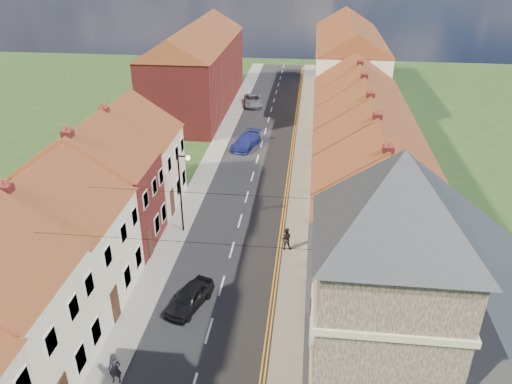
{
  "coord_description": "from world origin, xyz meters",
  "views": [
    {
      "loc": [
        4.93,
        -10.48,
        19.2
      ],
      "look_at": [
        1.44,
        20.16,
        3.5
      ],
      "focal_mm": 35.0,
      "sensor_mm": 36.0,
      "label": 1
    }
  ],
  "objects_px": {
    "lamppost": "(181,189)",
    "pedestrian_right": "(286,239)",
    "car_far": "(246,141)",
    "car_near": "(190,297)",
    "car_distant": "(253,100)",
    "church": "(423,356)",
    "pedestrian_left": "(115,368)"
  },
  "relations": [
    {
      "from": "pedestrian_right",
      "to": "car_distant",
      "type": "bearing_deg",
      "value": -79.71
    },
    {
      "from": "lamppost",
      "to": "car_near",
      "type": "height_order",
      "value": "lamppost"
    },
    {
      "from": "lamppost",
      "to": "pedestrian_left",
      "type": "xyz_separation_m",
      "value": [
        0.11,
        -14.04,
        -2.58
      ]
    },
    {
      "from": "car_far",
      "to": "pedestrian_right",
      "type": "height_order",
      "value": "pedestrian_right"
    },
    {
      "from": "lamppost",
      "to": "pedestrian_right",
      "type": "height_order",
      "value": "lamppost"
    },
    {
      "from": "car_far",
      "to": "pedestrian_right",
      "type": "distance_m",
      "value": 19.23
    },
    {
      "from": "church",
      "to": "lamppost",
      "type": "distance_m",
      "value": 21.38
    },
    {
      "from": "lamppost",
      "to": "car_far",
      "type": "bearing_deg",
      "value": 82.24
    },
    {
      "from": "car_near",
      "to": "pedestrian_left",
      "type": "bearing_deg",
      "value": -90.93
    },
    {
      "from": "pedestrian_left",
      "to": "car_distant",
      "type": "bearing_deg",
      "value": 80.9
    },
    {
      "from": "church",
      "to": "pedestrian_right",
      "type": "relative_size",
      "value": 9.41
    },
    {
      "from": "car_near",
      "to": "pedestrian_right",
      "type": "height_order",
      "value": "pedestrian_right"
    },
    {
      "from": "car_far",
      "to": "car_distant",
      "type": "bearing_deg",
      "value": 109.53
    },
    {
      "from": "car_near",
      "to": "pedestrian_right",
      "type": "relative_size",
      "value": 2.29
    },
    {
      "from": "church",
      "to": "pedestrian_left",
      "type": "height_order",
      "value": "church"
    },
    {
      "from": "lamppost",
      "to": "car_far",
      "type": "distance_m",
      "value": 17.35
    },
    {
      "from": "car_far",
      "to": "pedestrian_left",
      "type": "xyz_separation_m",
      "value": [
        -2.2,
        -31.0,
        0.28
      ]
    },
    {
      "from": "church",
      "to": "car_near",
      "type": "height_order",
      "value": "church"
    },
    {
      "from": "church",
      "to": "pedestrian_right",
      "type": "distance_m",
      "value": 16.89
    },
    {
      "from": "car_far",
      "to": "car_near",
      "type": "bearing_deg",
      "value": -74.46
    },
    {
      "from": "pedestrian_right",
      "to": "pedestrian_left",
      "type": "bearing_deg",
      "value": 58.99
    },
    {
      "from": "lamppost",
      "to": "car_distant",
      "type": "xyz_separation_m",
      "value": [
        1.3,
        31.45,
        -2.88
      ]
    },
    {
      "from": "lamppost",
      "to": "pedestrian_left",
      "type": "relative_size",
      "value": 3.56
    },
    {
      "from": "car_near",
      "to": "lamppost",
      "type": "bearing_deg",
      "value": 125.26
    },
    {
      "from": "car_near",
      "to": "car_distant",
      "type": "height_order",
      "value": "car_distant"
    },
    {
      "from": "church",
      "to": "car_far",
      "type": "xyz_separation_m",
      "value": [
        -10.86,
        33.63,
        -5.2
      ]
    },
    {
      "from": "pedestrian_right",
      "to": "car_far",
      "type": "bearing_deg",
      "value": -74.68
    },
    {
      "from": "car_near",
      "to": "pedestrian_right",
      "type": "distance_m",
      "value": 8.34
    },
    {
      "from": "lamppost",
      "to": "pedestrian_right",
      "type": "relative_size",
      "value": 3.71
    },
    {
      "from": "car_far",
      "to": "pedestrian_left",
      "type": "distance_m",
      "value": 31.08
    },
    {
      "from": "lamppost",
      "to": "pedestrian_left",
      "type": "height_order",
      "value": "lamppost"
    },
    {
      "from": "lamppost",
      "to": "car_distant",
      "type": "relative_size",
      "value": 1.26
    }
  ]
}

